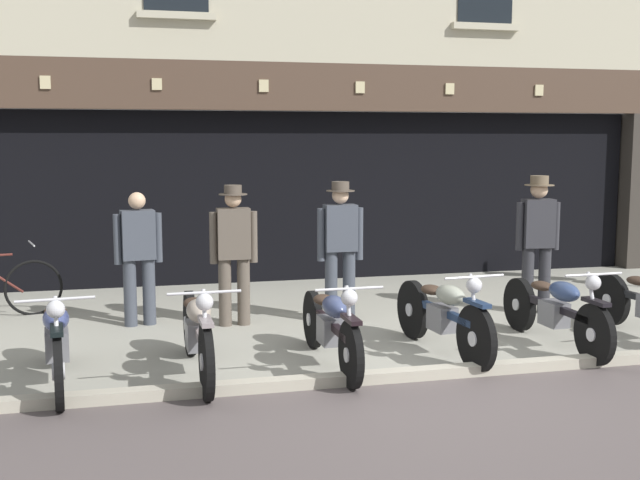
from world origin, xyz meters
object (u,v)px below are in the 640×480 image
at_px(salesman_right, 340,245).
at_px(motorcycle_center_right, 556,309).
at_px(salesman_left, 138,253).
at_px(shopkeeper_center, 234,249).
at_px(motorcycle_far_left, 57,339).
at_px(advert_board_far, 50,172).
at_px(motorcycle_center, 443,313).
at_px(advert_board_near, 141,168).
at_px(assistant_far_right, 537,237).
at_px(motorcycle_left, 197,331).
at_px(motorcycle_center_left, 331,325).

bearing_deg(salesman_right, motorcycle_center_right, 140.12).
bearing_deg(salesman_left, salesman_right, 161.27).
bearing_deg(shopkeeper_center, motorcycle_far_left, 46.70).
bearing_deg(shopkeeper_center, advert_board_far, -50.90).
relative_size(motorcycle_center, shopkeeper_center, 1.20).
bearing_deg(motorcycle_center, shopkeeper_center, -48.58).
xyz_separation_m(motorcycle_far_left, advert_board_far, (-0.43, 4.74, 1.29)).
relative_size(motorcycle_far_left, advert_board_near, 2.11).
relative_size(motorcycle_center, advert_board_far, 1.86).
xyz_separation_m(motorcycle_center_right, advert_board_near, (-4.15, 4.61, 1.35)).
bearing_deg(advert_board_near, salesman_right, -53.10).
relative_size(motorcycle_far_left, advert_board_far, 1.89).
bearing_deg(assistant_far_right, advert_board_near, -25.77).
xyz_separation_m(motorcycle_center, motorcycle_center_right, (1.26, -0.02, -0.01)).
distance_m(salesman_left, advert_board_near, 2.72).
relative_size(motorcycle_far_left, motorcycle_center, 1.01).
height_order(motorcycle_left, assistant_far_right, assistant_far_right).
bearing_deg(shopkeeper_center, motorcycle_left, 73.16).
bearing_deg(advert_board_near, motorcycle_center_right, -47.98).
relative_size(motorcycle_center_left, assistant_far_right, 1.16).
distance_m(motorcycle_far_left, motorcycle_center_left, 2.51).
distance_m(motorcycle_center, advert_board_near, 5.58).
height_order(motorcycle_far_left, shopkeeper_center, shopkeeper_center).
xyz_separation_m(motorcycle_left, shopkeeper_center, (0.59, 1.91, 0.48)).
bearing_deg(salesman_left, assistant_far_right, 165.38).
height_order(motorcycle_far_left, motorcycle_left, motorcycle_left).
distance_m(motorcycle_center, advert_board_far, 6.33).
height_order(motorcycle_center_right, salesman_right, salesman_right).
bearing_deg(motorcycle_center_left, assistant_far_right, -152.28).
height_order(salesman_left, advert_board_near, advert_board_near).
xyz_separation_m(salesman_right, advert_board_near, (-2.24, 2.98, 0.82)).
bearing_deg(motorcycle_left, assistant_far_right, -160.38).
distance_m(motorcycle_center_left, advert_board_near, 5.20).
distance_m(motorcycle_left, motorcycle_center, 2.50).
bearing_deg(shopkeeper_center, advert_board_near, -70.29).
bearing_deg(motorcycle_far_left, motorcycle_center, 176.84).
relative_size(assistant_far_right, advert_board_far, 1.63).
xyz_separation_m(motorcycle_center_right, advert_board_far, (-5.42, 4.61, 1.31)).
distance_m(salesman_right, assistant_far_right, 2.53).
xyz_separation_m(salesman_left, shopkeeper_center, (1.08, -0.26, 0.05)).
relative_size(motorcycle_center_right, salesman_right, 1.21).
bearing_deg(motorcycle_far_left, salesman_left, -114.41).
bearing_deg(motorcycle_center, advert_board_far, -53.53).
bearing_deg(salesman_left, advert_board_near, -100.70).
xyz_separation_m(motorcycle_center_left, salesman_left, (-1.76, 2.18, 0.45)).
height_order(motorcycle_left, salesman_left, salesman_left).
bearing_deg(salesman_right, motorcycle_center_left, 72.65).
bearing_deg(motorcycle_far_left, shopkeeper_center, -139.22).
bearing_deg(motorcycle_center_right, motorcycle_left, 0.47).
height_order(motorcycle_far_left, advert_board_near, advert_board_near).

